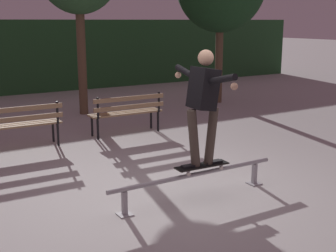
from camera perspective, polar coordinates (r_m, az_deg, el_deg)
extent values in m
plane|color=#ADAAA8|center=(6.56, 2.15, -8.25)|extent=(90.00, 90.00, 0.00)
cube|color=#234C28|center=(16.22, -19.49, 8.12)|extent=(24.00, 1.20, 2.41)
cylinder|color=#9E9EA3|center=(6.26, 3.42, -6.04)|extent=(2.61, 0.06, 0.06)
cube|color=#9E9EA3|center=(5.81, -5.43, -9.54)|extent=(0.06, 0.06, 0.31)
cube|color=#9E9EA3|center=(5.87, -5.40, -10.88)|extent=(0.18, 0.18, 0.01)
cube|color=#9E9EA3|center=(6.95, 10.70, -5.88)|extent=(0.06, 0.06, 0.31)
cube|color=#9E9EA3|center=(7.00, 10.65, -7.03)|extent=(0.18, 0.18, 0.01)
cube|color=black|center=(6.28, 4.26, -4.93)|extent=(0.79, 0.23, 0.02)
cube|color=black|center=(6.28, 4.26, -4.84)|extent=(0.77, 0.22, 0.00)
cube|color=#9E9EA3|center=(6.43, 6.24, -4.71)|extent=(0.06, 0.17, 0.02)
cube|color=#9E9EA3|center=(6.15, 2.17, -5.46)|extent=(0.06, 0.17, 0.02)
cylinder|color=beige|center=(6.38, 6.64, -5.20)|extent=(0.05, 0.03, 0.05)
cylinder|color=beige|center=(6.50, 5.82, -4.82)|extent=(0.05, 0.03, 0.05)
cylinder|color=beige|center=(6.10, 2.56, -5.98)|extent=(0.05, 0.03, 0.05)
cylinder|color=beige|center=(6.23, 1.79, -5.57)|extent=(0.05, 0.03, 0.05)
cube|color=black|center=(6.37, 5.62, -4.47)|extent=(0.26, 0.11, 0.03)
cube|color=black|center=(6.18, 2.86, -4.97)|extent=(0.26, 0.11, 0.03)
cylinder|color=#473D33|center=(6.25, 5.39, -1.24)|extent=(0.21, 0.13, 0.79)
cylinder|color=#473D33|center=(6.10, 3.22, -1.56)|extent=(0.21, 0.13, 0.79)
cube|color=black|center=(6.04, 4.42, 4.68)|extent=(0.35, 0.37, 0.57)
cylinder|color=black|center=(5.71, 6.56, 5.77)|extent=(0.11, 0.61, 0.21)
cylinder|color=black|center=(6.34, 2.55, 6.55)|extent=(0.11, 0.61, 0.21)
sphere|color=tan|center=(5.49, 8.24, 4.91)|extent=(0.09, 0.09, 0.09)
sphere|color=tan|center=(6.58, 1.26, 6.36)|extent=(0.09, 0.09, 0.09)
sphere|color=tan|center=(6.01, 4.73, 8.47)|extent=(0.21, 0.21, 0.21)
cube|color=black|center=(9.42, -14.12, -0.63)|extent=(0.04, 0.04, 0.44)
cube|color=black|center=(9.13, -13.53, -1.04)|extent=(0.04, 0.04, 0.44)
cube|color=black|center=(8.99, -13.61, 1.63)|extent=(0.04, 0.04, 0.44)
cube|color=#937551|center=(9.19, -18.36, 0.27)|extent=(1.60, 0.11, 0.04)
cube|color=#937551|center=(9.05, -18.17, 0.11)|extent=(1.60, 0.11, 0.04)
cube|color=#937551|center=(8.92, -17.97, -0.07)|extent=(1.60, 0.11, 0.04)
cube|color=#937551|center=(8.82, -17.94, 0.87)|extent=(1.60, 0.06, 0.09)
cube|color=#937551|center=(8.78, -18.02, 2.02)|extent=(1.60, 0.06, 0.09)
cube|color=black|center=(10.29, -2.12, 0.90)|extent=(0.04, 0.04, 0.44)
cube|color=black|center=(10.02, -1.25, 0.57)|extent=(0.04, 0.04, 0.44)
cube|color=black|center=(9.90, -1.15, 3.01)|extent=(0.04, 0.04, 0.44)
cube|color=black|center=(9.71, -9.44, 0.00)|extent=(0.04, 0.04, 0.44)
cube|color=black|center=(9.42, -8.73, -0.38)|extent=(0.04, 0.04, 0.44)
cube|color=black|center=(9.30, -8.73, 2.21)|extent=(0.04, 0.04, 0.44)
cube|color=#937551|center=(9.92, -5.66, 1.78)|extent=(1.60, 0.11, 0.04)
cube|color=#937551|center=(9.79, -5.31, 1.64)|extent=(1.60, 0.11, 0.04)
cube|color=#937551|center=(9.67, -4.95, 1.50)|extent=(1.60, 0.11, 0.04)
cube|color=#937551|center=(9.57, -4.79, 2.38)|extent=(1.60, 0.06, 0.09)
cube|color=#937551|center=(9.54, -4.81, 3.45)|extent=(1.60, 0.06, 0.09)
cylinder|color=brown|center=(11.96, -10.67, 8.05)|extent=(0.22, 0.22, 2.78)
cylinder|color=brown|center=(13.60, 6.35, 7.87)|extent=(0.22, 0.22, 2.35)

